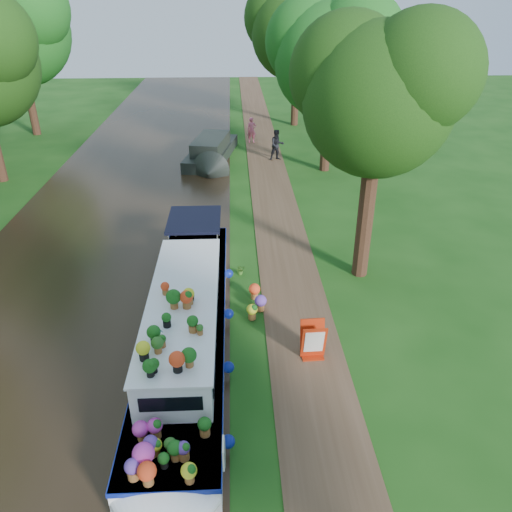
# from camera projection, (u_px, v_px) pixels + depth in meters

# --- Properties ---
(ground) EXTENTS (100.00, 100.00, 0.00)m
(ground) POSITION_uv_depth(u_px,v_px,m) (262.00, 324.00, 15.72)
(ground) COLOR #174611
(ground) RESTS_ON ground
(canal_water) EXTENTS (10.00, 100.00, 0.02)m
(canal_water) POSITION_uv_depth(u_px,v_px,m) (69.00, 329.00, 15.48)
(canal_water) COLOR black
(canal_water) RESTS_ON ground
(towpath) EXTENTS (2.20, 100.00, 0.03)m
(towpath) POSITION_uv_depth(u_px,v_px,m) (299.00, 323.00, 15.77)
(towpath) COLOR #4F3825
(towpath) RESTS_ON ground
(plant_boat) EXTENTS (2.29, 13.52, 2.27)m
(plant_boat) POSITION_uv_depth(u_px,v_px,m) (185.00, 328.00, 14.12)
(plant_boat) COLOR white
(plant_boat) RESTS_ON canal_water
(tree_near_overhang) EXTENTS (5.52, 5.28, 8.99)m
(tree_near_overhang) POSITION_uv_depth(u_px,v_px,m) (379.00, 89.00, 15.46)
(tree_near_overhang) COLOR black
(tree_near_overhang) RESTS_ON ground
(tree_near_mid) EXTENTS (6.90, 6.60, 9.40)m
(tree_near_mid) POSITION_uv_depth(u_px,v_px,m) (331.00, 51.00, 26.14)
(tree_near_mid) COLOR black
(tree_near_mid) RESTS_ON ground
(tree_near_far) EXTENTS (7.59, 7.26, 10.30)m
(tree_near_far) POSITION_uv_depth(u_px,v_px,m) (297.00, 25.00, 35.52)
(tree_near_far) COLOR black
(tree_near_far) RESTS_ON ground
(tree_far_d) EXTENTS (8.05, 7.70, 10.85)m
(tree_far_d) POSITION_uv_depth(u_px,v_px,m) (14.00, 22.00, 32.82)
(tree_far_d) COLOR black
(tree_far_d) RESTS_ON ground
(second_boat) EXTENTS (3.31, 7.75, 1.44)m
(second_boat) POSITION_uv_depth(u_px,v_px,m) (211.00, 151.00, 30.42)
(second_boat) COLOR black
(second_boat) RESTS_ON canal_water
(sandwich_board) EXTENTS (0.71, 0.58, 1.12)m
(sandwich_board) POSITION_uv_depth(u_px,v_px,m) (313.00, 342.00, 14.08)
(sandwich_board) COLOR #B2270C
(sandwich_board) RESTS_ON towpath
(pedestrian_pink) EXTENTS (0.64, 0.45, 1.68)m
(pedestrian_pink) POSITION_uv_depth(u_px,v_px,m) (252.00, 130.00, 33.86)
(pedestrian_pink) COLOR #C95274
(pedestrian_pink) RESTS_ON towpath
(pedestrian_dark) EXTENTS (1.05, 0.91, 1.84)m
(pedestrian_dark) POSITION_uv_depth(u_px,v_px,m) (277.00, 145.00, 30.32)
(pedestrian_dark) COLOR black
(pedestrian_dark) RESTS_ON towpath
(verge_plant) EXTENTS (0.40, 0.36, 0.38)m
(verge_plant) POSITION_uv_depth(u_px,v_px,m) (241.00, 270.00, 18.40)
(verge_plant) COLOR #3C7122
(verge_plant) RESTS_ON ground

